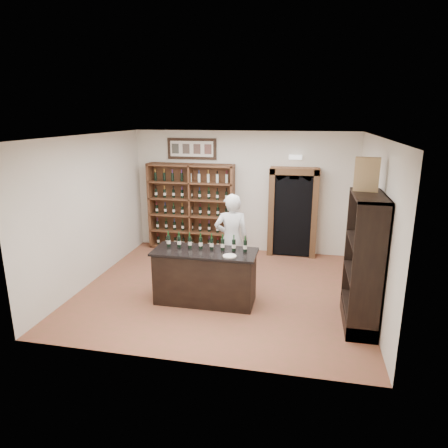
{
  "coord_description": "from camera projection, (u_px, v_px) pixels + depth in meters",
  "views": [
    {
      "loc": [
        1.53,
        -7.2,
        3.38
      ],
      "look_at": [
        -0.03,
        0.3,
        1.27
      ],
      "focal_mm": 32.0,
      "sensor_mm": 36.0,
      "label": 1
    }
  ],
  "objects": [
    {
      "name": "counter_bottle_0",
      "position": [
        169.0,
        241.0,
        7.41
      ],
      "size": [
        0.07,
        0.07,
        0.3
      ],
      "color": "black",
      "rests_on": "tasting_counter"
    },
    {
      "name": "wall_right",
      "position": [
        374.0,
        224.0,
        7.06
      ],
      "size": [
        0.04,
        5.0,
        3.0
      ],
      "primitive_type": "cube",
      "color": "beige",
      "rests_on": "ground"
    },
    {
      "name": "counter_bottle_4",
      "position": [
        212.0,
        244.0,
        7.25
      ],
      "size": [
        0.07,
        0.07,
        0.3
      ],
      "color": "black",
      "rests_on": "tasting_counter"
    },
    {
      "name": "counter_bottle_3",
      "position": [
        201.0,
        243.0,
        7.29
      ],
      "size": [
        0.07,
        0.07,
        0.3
      ],
      "color": "black",
      "rests_on": "tasting_counter"
    },
    {
      "name": "wine_shelf",
      "position": [
        192.0,
        207.0,
        10.16
      ],
      "size": [
        2.2,
        0.38,
        2.2
      ],
      "color": "brown",
      "rests_on": "ground"
    },
    {
      "name": "counter_bottle_1",
      "position": [
        179.0,
        242.0,
        7.37
      ],
      "size": [
        0.07,
        0.07,
        0.3
      ],
      "color": "black",
      "rests_on": "tasting_counter"
    },
    {
      "name": "side_cabinet",
      "position": [
        364.0,
        282.0,
        6.45
      ],
      "size": [
        0.48,
        1.2,
        2.2
      ],
      "color": "black",
      "rests_on": "ground"
    },
    {
      "name": "plate",
      "position": [
        230.0,
        256.0,
        6.9
      ],
      "size": [
        0.24,
        0.24,
        0.02
      ],
      "primitive_type": "cylinder",
      "color": "beige",
      "rests_on": "tasting_counter"
    },
    {
      "name": "counter_bottle_2",
      "position": [
        190.0,
        242.0,
        7.33
      ],
      "size": [
        0.07,
        0.07,
        0.3
      ],
      "color": "black",
      "rests_on": "tasting_counter"
    },
    {
      "name": "emergency_light",
      "position": [
        296.0,
        157.0,
        9.39
      ],
      "size": [
        0.3,
        0.1,
        0.1
      ],
      "primitive_type": "cube",
      "color": "white",
      "rests_on": "wall_back"
    },
    {
      "name": "ceiling",
      "position": [
        222.0,
        136.0,
        7.2
      ],
      "size": [
        5.5,
        5.5,
        0.0
      ],
      "primitive_type": "plane",
      "rotation": [
        3.14,
        0.0,
        0.0
      ],
      "color": "white",
      "rests_on": "wall_back"
    },
    {
      "name": "arched_doorway",
      "position": [
        293.0,
        210.0,
        9.64
      ],
      "size": [
        1.17,
        0.35,
        2.17
      ],
      "color": "black",
      "rests_on": "ground"
    },
    {
      "name": "wine_crate",
      "position": [
        367.0,
        174.0,
        6.27
      ],
      "size": [
        0.4,
        0.22,
        0.53
      ],
      "primitive_type": "cube",
      "rotation": [
        0.0,
        0.0,
        -0.18
      ],
      "color": "#A28E55",
      "rests_on": "side_cabinet"
    },
    {
      "name": "floor",
      "position": [
        223.0,
        289.0,
        7.99
      ],
      "size": [
        5.5,
        5.5,
        0.0
      ],
      "primitive_type": "plane",
      "color": "brown",
      "rests_on": "ground"
    },
    {
      "name": "tasting_counter",
      "position": [
        205.0,
        277.0,
        7.34
      ],
      "size": [
        1.88,
        0.78,
        1.0
      ],
      "color": "black",
      "rests_on": "ground"
    },
    {
      "name": "counter_bottle_6",
      "position": [
        234.0,
        245.0,
        7.17
      ],
      "size": [
        0.07,
        0.07,
        0.3
      ],
      "color": "black",
      "rests_on": "tasting_counter"
    },
    {
      "name": "counter_bottle_5",
      "position": [
        223.0,
        244.0,
        7.21
      ],
      "size": [
        0.07,
        0.07,
        0.3
      ],
      "color": "black",
      "rests_on": "tasting_counter"
    },
    {
      "name": "wall_left",
      "position": [
        91.0,
        210.0,
        8.13
      ],
      "size": [
        0.04,
        5.0,
        3.0
      ],
      "primitive_type": "cube",
      "color": "beige",
      "rests_on": "ground"
    },
    {
      "name": "framed_picture",
      "position": [
        192.0,
        149.0,
        9.9
      ],
      "size": [
        1.25,
        0.04,
        0.52
      ],
      "primitive_type": "cube",
      "color": "black",
      "rests_on": "wall_back"
    },
    {
      "name": "counter_bottle_7",
      "position": [
        245.0,
        246.0,
        7.13
      ],
      "size": [
        0.07,
        0.07,
        0.3
      ],
      "color": "black",
      "rests_on": "tasting_counter"
    },
    {
      "name": "shopkeeper",
      "position": [
        231.0,
        240.0,
        8.03
      ],
      "size": [
        0.77,
        0.59,
        1.88
      ],
      "primitive_type": "imported",
      "rotation": [
        0.0,
        0.0,
        3.37
      ],
      "color": "silver",
      "rests_on": "ground"
    },
    {
      "name": "wall_back",
      "position": [
        243.0,
        192.0,
        9.95
      ],
      "size": [
        5.5,
        0.04,
        3.0
      ],
      "primitive_type": "cube",
      "color": "beige",
      "rests_on": "ground"
    }
  ]
}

